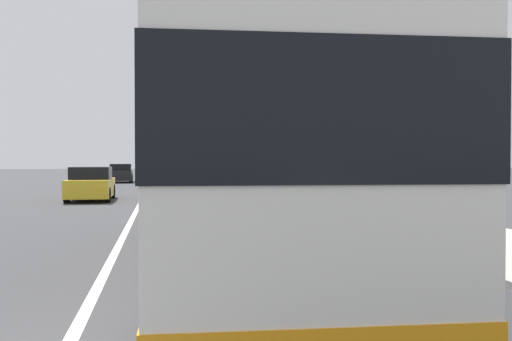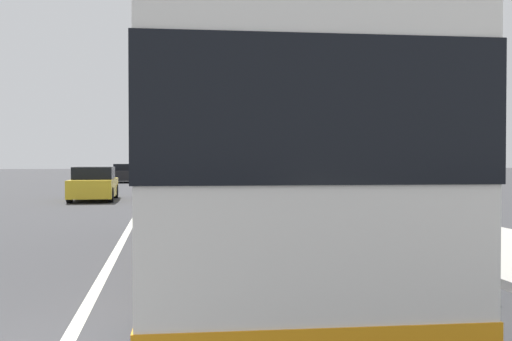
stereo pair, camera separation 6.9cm
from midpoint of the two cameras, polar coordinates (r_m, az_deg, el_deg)
sidewalk_curb at (r=16.64m, az=14.07°, el=-5.03°), size 110.00×3.60×0.14m
lane_divider_line at (r=15.34m, az=-12.73°, el=-5.79°), size 110.00×0.16×0.01m
coach_bus at (r=9.96m, az=-1.55°, el=1.02°), size 12.18×3.06×3.21m
motorcycle_far_end at (r=8.80m, az=18.33°, el=-7.92°), size 2.17×0.57×1.25m
car_behind_bus at (r=27.06m, az=-15.92°, el=-1.33°), size 4.30×1.96×1.50m
car_ahead_same_lane at (r=31.68m, az=-6.49°, el=-0.96°), size 4.06×1.96×1.48m
car_far_distant at (r=47.57m, az=-13.12°, el=-0.30°), size 4.32×1.92×1.47m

